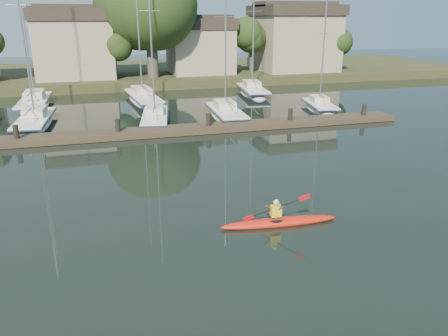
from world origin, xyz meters
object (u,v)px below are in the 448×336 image
object	(u,v)px
sailboat_1	(36,128)
sailboat_4	(320,111)
kayak	(279,221)
sailboat_3	(226,119)
dock	(165,131)
sailboat_7	(252,96)
sailboat_2	(155,124)
sailboat_6	(143,104)
sailboat_5	(36,109)

from	to	relation	value
sailboat_1	sailboat_4	xyz separation A→B (m)	(22.29, -0.50, 0.02)
kayak	sailboat_3	size ratio (longest dim) A/B	0.36
dock	sailboat_1	size ratio (longest dim) A/B	2.43
sailboat_1	sailboat_7	world-z (taller)	sailboat_1
sailboat_1	sailboat_2	distance (m)	8.50
sailboat_2	sailboat_6	world-z (taller)	sailboat_6
sailboat_1	sailboat_4	bearing A→B (deg)	1.96
dock	sailboat_2	xyz separation A→B (m)	(-0.12, 3.88, -0.37)
kayak	dock	bearing A→B (deg)	102.63
kayak	sailboat_6	distance (m)	26.85
sailboat_5	sailboat_1	bearing A→B (deg)	-83.04
sailboat_5	sailboat_6	bearing A→B (deg)	0.12
sailboat_1	sailboat_2	world-z (taller)	sailboat_1
sailboat_3	sailboat_4	distance (m)	8.41
dock	sailboat_1	xyz separation A→B (m)	(-8.55, 4.97, -0.39)
sailboat_7	sailboat_3	bearing A→B (deg)	-112.44
sailboat_1	sailboat_3	bearing A→B (deg)	-1.43
sailboat_4	sailboat_5	distance (m)	24.40
dock	sailboat_3	distance (m)	6.60
sailboat_6	sailboat_7	distance (m)	11.10
sailboat_7	kayak	bearing A→B (deg)	-99.86
dock	sailboat_6	world-z (taller)	sailboat_6
kayak	sailboat_1	bearing A→B (deg)	123.17
sailboat_4	sailboat_7	distance (m)	9.35
sailboat_4	sailboat_6	distance (m)	15.88
sailboat_4	sailboat_3	bearing A→B (deg)	-164.24
sailboat_2	sailboat_4	world-z (taller)	sailboat_2
sailboat_4	sailboat_5	size ratio (longest dim) A/B	0.65
sailboat_6	dock	bearing A→B (deg)	-94.84
sailboat_3	sailboat_5	size ratio (longest dim) A/B	0.79
sailboat_2	sailboat_5	bearing A→B (deg)	146.93
sailboat_3	sailboat_5	world-z (taller)	sailboat_5
sailboat_1	sailboat_2	xyz separation A→B (m)	(8.43, -1.09, 0.02)
sailboat_1	sailboat_6	world-z (taller)	sailboat_6
kayak	sailboat_5	xyz separation A→B (m)	(-11.39, 26.85, -0.38)
sailboat_7	sailboat_1	bearing A→B (deg)	-148.80
sailboat_3	sailboat_6	xyz separation A→B (m)	(-5.46, 8.42, 0.00)
sailboat_3	sailboat_6	distance (m)	10.03
sailboat_4	kayak	bearing A→B (deg)	-110.25
dock	sailboat_3	size ratio (longest dim) A/B	2.66
sailboat_1	sailboat_2	size ratio (longest dim) A/B	1.05
kayak	sailboat_3	world-z (taller)	sailboat_3
sailboat_1	sailboat_4	size ratio (longest dim) A/B	1.31
dock	sailboat_7	size ratio (longest dim) A/B	2.49
kayak	sailboat_5	size ratio (longest dim) A/B	0.28
kayak	sailboat_6	bearing A→B (deg)	99.24
sailboat_1	sailboat_4	world-z (taller)	sailboat_1
sailboat_2	sailboat_6	bearing A→B (deg)	99.29
sailboat_3	kayak	bearing A→B (deg)	-97.20
sailboat_1	sailboat_6	bearing A→B (deg)	44.01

